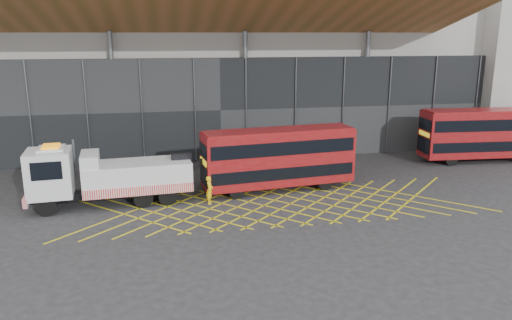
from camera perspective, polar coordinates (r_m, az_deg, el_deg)
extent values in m
plane|color=#28282A|center=(29.05, -5.31, -5.58)|extent=(120.00, 120.00, 0.00)
cube|color=yellow|center=(29.06, -14.83, -6.00)|extent=(7.16, 7.16, 0.01)
cube|color=yellow|center=(29.06, -14.83, -6.00)|extent=(7.16, 7.16, 0.01)
cube|color=yellow|center=(28.97, -11.66, -5.87)|extent=(7.16, 7.16, 0.01)
cube|color=yellow|center=(28.97, -11.66, -5.87)|extent=(7.16, 7.16, 0.01)
cube|color=yellow|center=(28.96, -8.48, -5.73)|extent=(7.16, 7.16, 0.01)
cube|color=yellow|center=(28.96, -8.48, -5.73)|extent=(7.16, 7.16, 0.01)
cube|color=yellow|center=(29.04, -5.31, -5.57)|extent=(7.16, 7.16, 0.01)
cube|color=yellow|center=(29.04, -5.31, -5.57)|extent=(7.16, 7.16, 0.01)
cube|color=yellow|center=(29.22, -2.17, -5.40)|extent=(7.16, 7.16, 0.01)
cube|color=yellow|center=(29.22, -2.17, -5.40)|extent=(7.16, 7.16, 0.01)
cube|color=yellow|center=(29.47, 0.92, -5.21)|extent=(7.16, 7.16, 0.01)
cube|color=yellow|center=(29.47, 0.92, -5.21)|extent=(7.16, 7.16, 0.01)
cube|color=yellow|center=(29.81, 3.94, -5.01)|extent=(7.16, 7.16, 0.01)
cube|color=yellow|center=(29.81, 3.94, -5.01)|extent=(7.16, 7.16, 0.01)
cube|color=yellow|center=(30.24, 6.89, -4.80)|extent=(7.16, 7.16, 0.01)
cube|color=yellow|center=(30.24, 6.89, -4.80)|extent=(7.16, 7.16, 0.01)
cube|color=yellow|center=(30.74, 9.75, -4.59)|extent=(7.16, 7.16, 0.01)
cube|color=yellow|center=(30.74, 9.75, -4.59)|extent=(7.16, 7.16, 0.01)
cube|color=yellow|center=(31.31, 12.51, -4.37)|extent=(7.16, 7.16, 0.01)
cube|color=yellow|center=(31.31, 12.51, -4.37)|extent=(7.16, 7.16, 0.01)
cube|color=yellow|center=(31.95, 15.16, -4.16)|extent=(7.16, 7.16, 0.01)
cube|color=yellow|center=(31.95, 15.16, -4.16)|extent=(7.16, 7.16, 0.01)
cube|color=yellow|center=(32.66, 17.71, -3.94)|extent=(7.16, 7.16, 0.01)
cube|color=yellow|center=(32.66, 17.71, -3.94)|extent=(7.16, 7.16, 0.01)
cube|color=gray|center=(46.43, -5.29, 13.21)|extent=(55.00, 14.00, 18.00)
cube|color=black|center=(39.60, -4.13, 5.78)|extent=(55.00, 0.80, 8.00)
cube|color=olive|center=(35.34, -7.02, 16.88)|extent=(40.00, 11.93, 4.07)
cylinder|color=#595B60|center=(39.20, -15.90, 6.66)|extent=(0.36, 0.36, 10.00)
cylinder|color=#595B60|center=(39.53, -1.22, 7.26)|extent=(0.36, 0.36, 10.00)
cylinder|color=#595B60|center=(42.30, 12.39, 7.40)|extent=(0.36, 0.36, 10.00)
cube|color=black|center=(30.71, -15.90, -3.58)|extent=(9.62, 1.87, 0.35)
cube|color=white|center=(30.56, -22.50, -1.38)|extent=(2.64, 2.73, 2.62)
cube|color=black|center=(30.63, -24.86, -0.71)|extent=(0.25, 2.21, 1.11)
cube|color=red|center=(31.10, -24.57, -3.85)|extent=(0.49, 2.63, 0.55)
cube|color=orange|center=(30.18, -22.40, 1.46)|extent=(1.01, 1.29, 0.12)
cube|color=white|center=(30.45, -13.37, -1.69)|extent=(6.44, 3.07, 1.61)
cube|color=red|center=(29.39, -13.18, -3.49)|extent=(6.22, 0.63, 0.55)
cube|color=white|center=(30.19, -18.46, 0.09)|extent=(1.22, 2.50, 0.70)
cube|color=black|center=(30.40, -8.55, 0.38)|extent=(1.25, 0.61, 0.50)
cube|color=black|center=(30.66, -6.65, -0.41)|extent=(2.22, 0.55, 1.09)
cylinder|color=black|center=(30.03, -22.81, -4.89)|extent=(1.13, 0.45, 1.11)
cylinder|color=black|center=(32.03, -22.38, -3.68)|extent=(1.13, 0.45, 1.11)
cylinder|color=black|center=(29.86, -10.06, -4.06)|extent=(1.13, 0.45, 1.11)
cylinder|color=black|center=(31.87, -10.46, -2.90)|extent=(1.13, 0.45, 1.11)
cylinder|color=#595B60|center=(31.26, -20.03, 0.24)|extent=(0.14, 0.14, 2.21)
cube|color=maroon|center=(31.83, 2.61, 0.35)|extent=(9.95, 3.48, 3.44)
cube|color=black|center=(32.04, 2.59, -1.05)|extent=(9.57, 3.49, 0.75)
cube|color=black|center=(31.65, 2.63, 1.73)|extent=(9.57, 3.49, 0.84)
cube|color=black|center=(30.72, -6.00, -1.71)|extent=(0.31, 1.98, 1.15)
cube|color=black|center=(30.33, -6.07, 1.11)|extent=(0.31, 1.98, 0.84)
cube|color=yellow|center=(30.50, -6.06, -0.19)|extent=(0.26, 1.58, 0.31)
cube|color=maroon|center=(31.46, 2.65, 3.43)|extent=(9.74, 3.28, 0.11)
cylinder|color=black|center=(30.49, -2.26, -3.64)|extent=(0.95, 0.38, 0.92)
cylinder|color=black|center=(32.29, -3.20, -2.62)|extent=(0.95, 0.38, 0.92)
cylinder|color=black|center=(32.50, 7.87, -2.62)|extent=(0.95, 0.38, 0.92)
cylinder|color=black|center=(34.20, 6.46, -1.72)|extent=(0.95, 0.38, 0.92)
cube|color=maroon|center=(42.99, 24.76, 2.81)|extent=(10.19, 2.92, 3.55)
cube|color=black|center=(43.14, 24.65, 1.72)|extent=(9.79, 2.96, 0.78)
cube|color=black|center=(42.85, 24.88, 3.87)|extent=(9.79, 2.96, 0.87)
cube|color=black|center=(40.71, 18.58, 1.67)|extent=(0.18, 2.05, 1.19)
cube|color=black|center=(40.41, 18.76, 3.89)|extent=(0.18, 2.05, 0.87)
cube|color=yellow|center=(40.54, 18.67, 2.87)|extent=(0.16, 1.63, 0.32)
cube|color=maroon|center=(42.70, 25.02, 5.18)|extent=(9.98, 2.72, 0.11)
cylinder|color=black|center=(40.89, 21.42, 0.05)|extent=(0.97, 0.33, 0.95)
cylinder|color=black|center=(42.63, 20.14, 0.72)|extent=(0.97, 0.33, 0.95)
cylinder|color=black|center=(45.75, 27.00, 0.91)|extent=(0.97, 0.33, 0.95)
imported|color=yellow|center=(29.67, -5.32, -3.43)|extent=(0.55, 0.70, 1.68)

